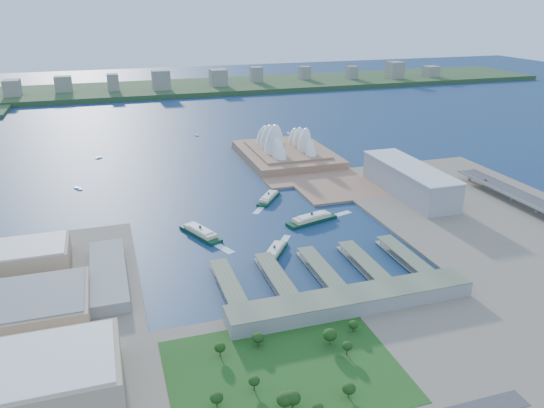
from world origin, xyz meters
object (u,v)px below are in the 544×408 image
object	(u,v)px
opera_house	(287,138)
ferry_d	(312,217)
ferry_a	(200,231)
car_c	(486,180)
ferry_b	(269,196)
toaster_building	(409,180)
ferry_c	(274,250)

from	to	relation	value
opera_house	ferry_d	bearing A→B (deg)	-102.70
ferry_a	car_c	world-z (taller)	car_c
ferry_a	ferry_b	distance (m)	125.06
car_c	toaster_building	bearing A→B (deg)	171.23
ferry_d	toaster_building	bearing A→B (deg)	-90.50
ferry_a	car_c	size ratio (longest dim) A/B	11.83
ferry_a	ferry_c	bearing A→B (deg)	-71.21
toaster_building	ferry_c	xyz separation A→B (m)	(-207.64, -103.78, -15.67)
opera_house	ferry_a	xyz separation A→B (m)	(-176.96, -238.22, -26.46)
ferry_b	ferry_d	size ratio (longest dim) A/B	0.85
toaster_building	ferry_c	distance (m)	232.66
opera_house	ferry_c	world-z (taller)	opera_house
ferry_a	ferry_c	xyz separation A→B (m)	(59.32, -65.56, -0.71)
ferry_b	ferry_c	size ratio (longest dim) A/B	1.00
ferry_a	ferry_d	bearing A→B (deg)	-24.30
ferry_c	car_c	world-z (taller)	car_c
toaster_building	ferry_a	size ratio (longest dim) A/B	2.65
toaster_building	ferry_b	distance (m)	174.04
ferry_a	car_c	bearing A→B (deg)	-19.83
toaster_building	ferry_b	bearing A→B (deg)	166.90
ferry_d	car_c	size ratio (longest dim) A/B	12.14
ferry_b	car_c	world-z (taller)	car_c
ferry_b	ferry_a	bearing A→B (deg)	-105.34
ferry_b	ferry_c	bearing A→B (deg)	-68.83
opera_house	ferry_b	distance (m)	181.05
car_c	ferry_c	bearing A→B (deg)	-164.05
toaster_building	car_c	xyz separation A→B (m)	(101.00, -15.58, -4.93)
ferry_a	opera_house	bearing A→B (deg)	30.04
toaster_building	ferry_d	distance (m)	150.39
opera_house	ferry_c	bearing A→B (deg)	-111.17
ferry_b	ferry_c	world-z (taller)	ferry_b
toaster_building	ferry_b	world-z (taller)	toaster_building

